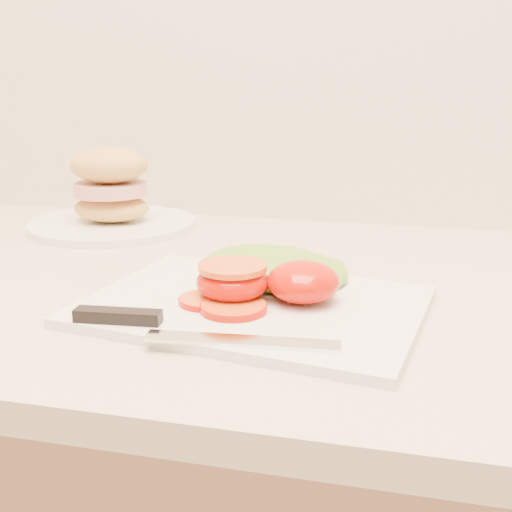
# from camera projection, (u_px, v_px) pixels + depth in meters

# --- Properties ---
(cutting_board) EXTENTS (0.36, 0.29, 0.01)m
(cutting_board) POSITION_uv_depth(u_px,v_px,m) (254.00, 306.00, 0.65)
(cutting_board) COLOR silver
(cutting_board) RESTS_ON counter
(tomato_half_dome) EXTENTS (0.07, 0.07, 0.04)m
(tomato_half_dome) POSITION_uv_depth(u_px,v_px,m) (303.00, 282.00, 0.64)
(tomato_half_dome) COLOR red
(tomato_half_dome) RESTS_ON cutting_board
(tomato_half_cut) EXTENTS (0.07, 0.07, 0.04)m
(tomato_half_cut) POSITION_uv_depth(u_px,v_px,m) (233.00, 280.00, 0.65)
(tomato_half_cut) COLOR red
(tomato_half_cut) RESTS_ON cutting_board
(tomato_slice_0) EXTENTS (0.06, 0.06, 0.01)m
(tomato_slice_0) POSITION_uv_depth(u_px,v_px,m) (234.00, 308.00, 0.62)
(tomato_slice_0) COLOR orange
(tomato_slice_0) RESTS_ON cutting_board
(tomato_slice_1) EXTENTS (0.06, 0.06, 0.01)m
(tomato_slice_1) POSITION_uv_depth(u_px,v_px,m) (207.00, 300.00, 0.64)
(tomato_slice_1) COLOR orange
(tomato_slice_1) RESTS_ON cutting_board
(lettuce_leaf_0) EXTENTS (0.16, 0.11, 0.03)m
(lettuce_leaf_0) POSITION_uv_depth(u_px,v_px,m) (266.00, 268.00, 0.71)
(lettuce_leaf_0) COLOR #78C333
(lettuce_leaf_0) RESTS_ON cutting_board
(lettuce_leaf_1) EXTENTS (0.14, 0.14, 0.02)m
(lettuce_leaf_1) POSITION_uv_depth(u_px,v_px,m) (303.00, 273.00, 0.70)
(lettuce_leaf_1) COLOR #78C333
(lettuce_leaf_1) RESTS_ON cutting_board
(knife) EXTENTS (0.25, 0.05, 0.01)m
(knife) POSITION_uv_depth(u_px,v_px,m) (164.00, 325.00, 0.58)
(knife) COLOR silver
(knife) RESTS_ON cutting_board
(sandwich_plate) EXTENTS (0.26, 0.26, 0.12)m
(sandwich_plate) POSITION_uv_depth(u_px,v_px,m) (111.00, 199.00, 0.99)
(sandwich_plate) COLOR white
(sandwich_plate) RESTS_ON counter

